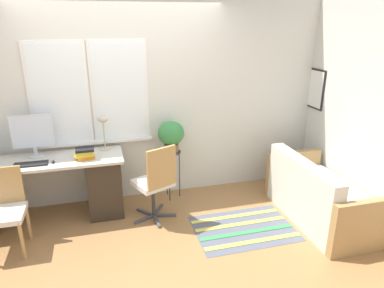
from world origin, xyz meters
The scene contains 15 objects.
ground_plane centered at (0.00, 0.00, 0.00)m, with size 14.00×14.00×0.00m, color #9E7042.
wall_back_with_window centered at (-0.02, 0.66, 1.35)m, with size 9.00×0.12×2.70m.
wall_right_with_picture centered at (2.68, 0.00, 1.35)m, with size 0.08×9.00×2.70m.
desk centered at (-1.05, 0.29, 0.41)m, with size 1.90×0.58×0.77m.
monitor centered at (-1.09, 0.43, 1.05)m, with size 0.47×0.16×0.51m.
keyboard centered at (-1.11, 0.17, 0.78)m, with size 0.36×0.14×0.02m.
mouse centered at (-0.87, 0.17, 0.79)m, with size 0.03×0.06×0.03m.
desk_lamp centered at (-0.29, 0.47, 1.09)m, with size 0.14×0.14×0.43m.
book_stack centered at (-0.53, 0.20, 0.84)m, with size 0.23×0.17×0.13m.
desk_chair_wooden centered at (-1.36, -0.21, 0.47)m, with size 0.43×0.44×0.86m.
office_chair_swivel centered at (0.25, -0.07, 0.51)m, with size 0.53×0.54×0.97m.
couch_loveseat centered at (2.16, -0.54, 0.27)m, with size 0.78×1.48×0.77m.
plant_stand centered at (0.54, 0.44, 0.58)m, with size 0.25×0.25×0.67m.
potted_plant centered at (0.54, 0.44, 0.91)m, with size 0.34×0.34×0.40m.
floor_rug_striped centered at (1.19, -0.53, 0.00)m, with size 1.15×0.81×0.01m.
Camera 1 is at (-0.28, -3.68, 2.28)m, focal length 32.00 mm.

